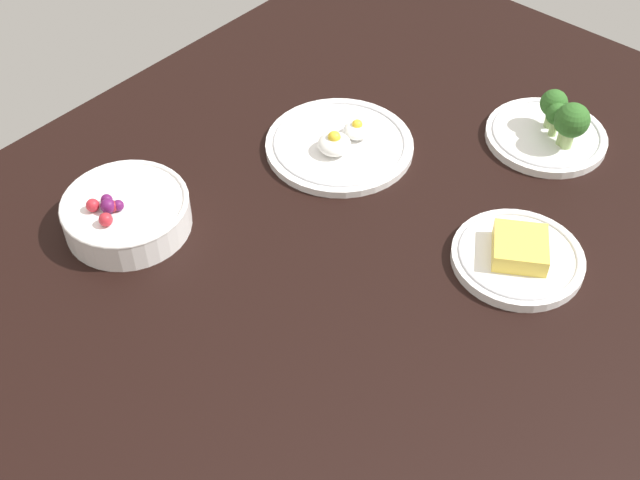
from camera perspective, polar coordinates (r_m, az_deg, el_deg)
The scene contains 5 objects.
dining_table at distance 110.80cm, azimuth 0.00°, elevation -1.44°, with size 145.37×100.49×4.00cm, color black.
bowl_berries at distance 113.82cm, azimuth -13.33°, elevation 1.88°, with size 17.29×17.29×6.40cm.
plate_eggs at distance 124.27cm, azimuth 1.39°, elevation 6.71°, with size 22.38×22.38×4.76cm.
plate_broccoli at distance 129.46cm, azimuth 15.85°, elevation 7.43°, with size 18.34×18.34×8.70cm.
plate_cheese at distance 110.12cm, azimuth 13.61°, elevation -1.05°, with size 17.40×17.40×4.03cm.
Camera 1 is at (-56.41, -49.56, 83.47)cm, focal length 46.00 mm.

